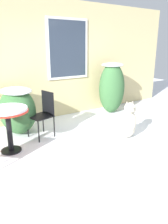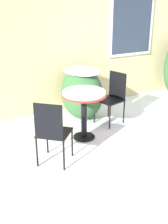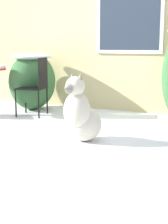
{
  "view_description": "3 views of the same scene",
  "coord_description": "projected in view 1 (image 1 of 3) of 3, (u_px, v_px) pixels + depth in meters",
  "views": [
    {
      "loc": [
        -2.33,
        -2.92,
        1.86
      ],
      "look_at": [
        0.0,
        0.6,
        0.55
      ],
      "focal_mm": 35.0,
      "sensor_mm": 36.0,
      "label": 1
    },
    {
      "loc": [
        -3.58,
        -2.87,
        2.14
      ],
      "look_at": [
        -1.45,
        0.81,
        0.46
      ],
      "focal_mm": 45.0,
      "sensor_mm": 36.0,
      "label": 2
    },
    {
      "loc": [
        2.49,
        -3.45,
        1.13
      ],
      "look_at": [
        0.7,
        0.13,
        0.35
      ],
      "focal_mm": 55.0,
      "sensor_mm": 36.0,
      "label": 3
    }
  ],
  "objects": [
    {
      "name": "house_wall",
      "position": [
        50.0,
        61.0,
        5.44
      ],
      "size": [
        8.0,
        0.1,
        2.92
      ],
      "color": "#D1BC84",
      "rests_on": "ground_plane"
    },
    {
      "name": "shrub_middle",
      "position": [
        112.0,
        87.0,
        6.06
      ],
      "size": [
        0.74,
        0.64,
        1.4
      ],
      "color": "#386638",
      "rests_on": "ground_plane"
    },
    {
      "name": "patio_table",
      "position": [
        8.0,
        116.0,
        3.79
      ],
      "size": [
        0.72,
        0.72,
        0.82
      ],
      "color": "black",
      "rests_on": "ground_plane"
    },
    {
      "name": "dog",
      "position": [
        126.0,
        124.0,
        4.44
      ],
      "size": [
        0.52,
        0.62,
        0.81
      ],
      "rotation": [
        0.0,
        0.0,
        -0.26
      ],
      "color": "beige",
      "rests_on": "ground_plane"
    },
    {
      "name": "ground_plane",
      "position": [
        102.0,
        148.0,
        4.11
      ],
      "size": [
        16.0,
        16.0,
        0.0
      ],
      "primitive_type": "plane",
      "color": "white"
    },
    {
      "name": "patio_chair_near_table",
      "position": [
        43.0,
        112.0,
        4.51
      ],
      "size": [
        0.51,
        0.51,
        0.94
      ],
      "rotation": [
        0.0,
        0.0,
        -1.35
      ],
      "color": "black",
      "rests_on": "ground_plane"
    },
    {
      "name": "shrub_left",
      "position": [
        17.0,
        109.0,
        4.67
      ],
      "size": [
        0.74,
        0.97,
        1.0
      ],
      "color": "#386638",
      "rests_on": "ground_plane"
    }
  ]
}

